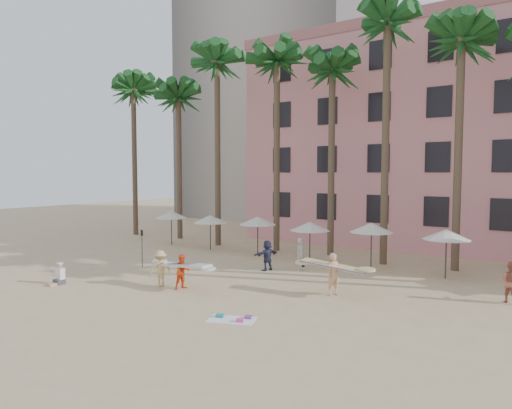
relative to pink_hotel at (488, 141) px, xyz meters
name	(u,v)px	position (x,y,z in m)	size (l,w,h in m)	color
ground	(182,317)	(-7.00, -26.00, -8.00)	(120.00, 120.00, 0.00)	#D1B789
pink_hotel	(488,141)	(0.00, 0.00, 0.00)	(35.00, 14.00, 16.00)	pink
grey_tower	(286,18)	(-25.00, 12.00, 17.00)	(22.00, 18.00, 50.00)	#A89E8E
palm_row	(351,56)	(-6.49, -11.00, 4.97)	(44.40, 5.40, 16.30)	brown
umbrella_row	(282,223)	(-10.00, -13.50, -5.67)	(22.50, 2.70, 2.73)	#332B23
beach_towel	(233,319)	(-5.15, -25.16, -7.97)	(2.05, 1.61, 0.14)	white
carrier_yellow	(334,272)	(-3.47, -19.77, -6.93)	(3.09, 0.94, 1.94)	#E0A57E
carrier_white	(183,270)	(-9.95, -22.82, -7.10)	(3.08, 0.94, 1.66)	#FF501A
beachgoers	(290,264)	(-6.41, -18.67, -7.11)	(15.55, 8.10, 1.86)	#2F3053
paddle	(142,244)	(-15.41, -20.52, -6.59)	(0.18, 0.04, 2.23)	black
seated_man	(59,277)	(-15.70, -25.70, -7.63)	(0.47, 0.83, 1.08)	#3F3F4C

